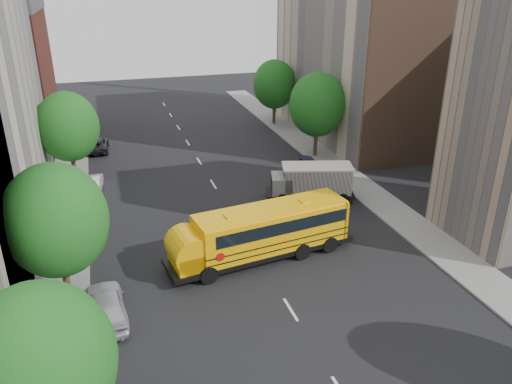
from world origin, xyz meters
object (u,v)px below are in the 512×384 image
street_tree_0 (41,363)px  safari_truck (311,182)px  parked_car_1 (93,183)px  parked_car_2 (97,145)px  parked_car_0 (106,305)px  street_tree_1 (56,221)px  street_tree_5 (274,84)px  school_bus (259,231)px  parked_car_4 (309,165)px  street_tree_2 (68,127)px  street_tree_4 (317,105)px

street_tree_0 → safari_truck: street_tree_0 is taller
parked_car_1 → parked_car_2: bearing=-87.8°
parked_car_0 → street_tree_1: bearing=-49.3°
street_tree_1 → street_tree_5: (22.00, 30.00, -0.25)m
school_bus → parked_car_1: size_ratio=3.10×
safari_truck → street_tree_1: bearing=-137.6°
street_tree_0 → parked_car_1: (1.40, 25.64, -4.00)m
street_tree_5 → parked_car_4: 16.34m
street_tree_2 → safari_truck: (17.53, -9.33, -3.33)m
street_tree_4 → parked_car_0: bearing=-135.4°
street_tree_5 → safari_truck: 22.03m
street_tree_1 → parked_car_0: street_tree_1 is taller
street_tree_0 → parked_car_1: size_ratio=1.90×
street_tree_1 → school_bus: bearing=7.6°
street_tree_4 → parked_car_0: street_tree_4 is taller
street_tree_0 → safari_truck: size_ratio=1.06×
street_tree_0 → street_tree_1: size_ratio=0.94×
parked_car_2 → parked_car_4: bearing=149.8°
street_tree_4 → parked_car_1: size_ratio=2.08×
parked_car_1 → parked_car_4: parked_car_1 is taller
school_bus → parked_car_1: bearing=116.0°
parked_car_4 → street_tree_5: bearing=86.2°
street_tree_5 → street_tree_2: bearing=-151.4°
parked_car_1 → parked_car_4: bearing=-179.0°
safari_truck → street_tree_5: bearing=94.2°
street_tree_0 → parked_car_4: (19.80, 24.32, -4.01)m
parked_car_0 → street_tree_4: bearing=-139.3°
safari_truck → parked_car_4: (2.27, 5.65, -0.86)m
street_tree_2 → school_bus: 20.10m
safari_truck → parked_car_1: safari_truck is taller
street_tree_4 → school_bus: size_ratio=0.67×
street_tree_2 → parked_car_1: 5.01m
street_tree_1 → street_tree_2: bearing=90.0°
parked_car_2 → street_tree_0: bearing=90.0°
parked_car_0 → parked_car_1: (-0.45, 17.51, -0.15)m
street_tree_2 → parked_car_1: street_tree_2 is taller
street_tree_1 → parked_car_2: 26.47m
street_tree_2 → school_bus: street_tree_2 is taller
street_tree_2 → parked_car_4: bearing=-10.5°
street_tree_1 → parked_car_2: bearing=85.8°
street_tree_5 → parked_car_2: street_tree_5 is taller
street_tree_1 → school_bus: 11.56m
street_tree_2 → parked_car_0: 20.36m
street_tree_2 → parked_car_4: size_ratio=2.07×
street_tree_4 → school_bus: 20.09m
street_tree_5 → safari_truck: (-4.47, -21.33, -3.21)m
safari_truck → street_tree_2: bearing=168.0°
street_tree_2 → parked_car_4: street_tree_2 is taller
parked_car_1 → parked_car_2: 10.42m
street_tree_4 → parked_car_1: street_tree_4 is taller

